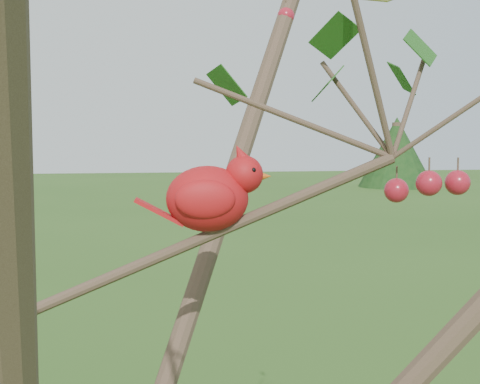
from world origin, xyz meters
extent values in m
sphere|color=maroon|center=(0.60, 0.03, 2.16)|extent=(0.04, 0.04, 0.04)
sphere|color=maroon|center=(0.66, 0.05, 2.16)|extent=(0.04, 0.04, 0.04)
sphere|color=maroon|center=(0.51, 0.60, 2.51)|extent=(0.04, 0.04, 0.04)
sphere|color=maroon|center=(0.57, 0.09, 2.15)|extent=(0.04, 0.04, 0.04)
ellipsoid|color=red|center=(0.26, 0.07, 2.14)|extent=(0.13, 0.11, 0.10)
sphere|color=red|center=(0.32, 0.07, 2.18)|extent=(0.06, 0.06, 0.06)
cone|color=red|center=(0.31, 0.07, 2.20)|extent=(0.04, 0.03, 0.04)
cone|color=#D85914|center=(0.35, 0.07, 2.17)|extent=(0.03, 0.02, 0.02)
ellipsoid|color=black|center=(0.34, 0.07, 2.17)|extent=(0.02, 0.03, 0.03)
cube|color=red|center=(0.19, 0.08, 2.12)|extent=(0.08, 0.03, 0.04)
ellipsoid|color=red|center=(0.26, 0.11, 2.14)|extent=(0.09, 0.03, 0.06)
ellipsoid|color=red|center=(0.26, 0.04, 2.14)|extent=(0.09, 0.03, 0.06)
cylinder|color=#3E2C21|center=(11.77, 26.65, 1.41)|extent=(0.42, 0.42, 2.81)
cone|color=black|center=(11.77, 26.65, 1.52)|extent=(3.28, 3.28, 3.05)
camera|label=1|loc=(0.14, -0.93, 2.23)|focal=50.00mm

